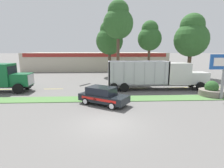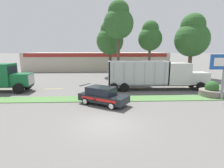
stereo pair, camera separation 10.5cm
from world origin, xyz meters
name	(u,v)px [view 2 (the right image)]	position (x,y,z in m)	size (l,w,h in m)	color
ground_plane	(106,124)	(0.00, 0.00, 0.00)	(600.00, 600.00, 0.00)	slate
grass_verge	(105,99)	(0.00, 6.00, 0.03)	(120.00, 2.02, 0.06)	#517F42
centre_line_2	(10,89)	(-11.92, 11.01, 0.00)	(2.40, 0.14, 0.01)	yellow
centre_line_3	(54,89)	(-6.52, 11.01, 0.00)	(2.40, 0.14, 0.01)	yellow
centre_line_4	(96,88)	(-1.12, 11.01, 0.00)	(2.40, 0.14, 0.01)	yellow
centre_line_5	(138,88)	(4.28, 11.01, 0.00)	(2.40, 0.14, 0.01)	yellow
centre_line_6	(179,88)	(9.68, 11.01, 0.00)	(2.40, 0.14, 0.01)	yellow
centre_line_7	(219,87)	(15.08, 11.01, 0.00)	(2.40, 0.14, 0.01)	yellow
dump_truck_lead	(167,76)	(7.65, 10.20, 1.69)	(12.32, 2.68, 3.52)	black
rally_car	(103,95)	(-0.24, 4.31, 0.82)	(4.69, 3.95, 1.62)	black
stone_planter	(212,91)	(11.30, 6.71, 0.57)	(2.50, 2.50, 1.64)	slate
store_building_backdrop	(97,61)	(-1.86, 34.59, 2.11)	(33.54, 12.10, 4.22)	#BCB29E
tree_behind_left	(150,37)	(8.39, 21.91, 7.29)	(4.36, 4.36, 10.17)	brown
tree_behind_centre	(110,38)	(1.02, 22.32, 6.96)	(5.00, 5.00, 10.24)	brown
tree_behind_right	(119,21)	(2.07, 15.87, 9.02)	(4.43, 4.43, 11.97)	brown
tree_behind_far_right	(192,36)	(15.06, 19.50, 7.18)	(5.84, 5.84, 11.00)	brown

